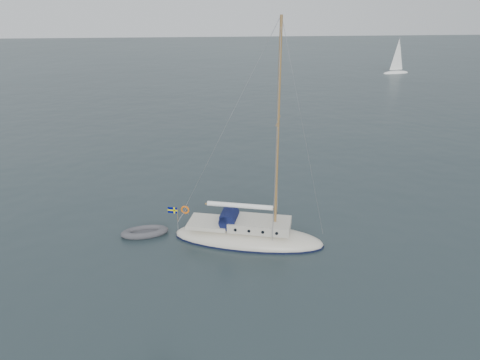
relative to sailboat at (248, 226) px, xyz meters
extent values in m
plane|color=black|center=(1.64, -0.22, -1.03)|extent=(300.00, 300.00, 0.00)
ellipsoid|color=beige|center=(0.00, 0.00, -0.87)|extent=(9.04, 2.81, 1.51)
cube|color=beige|center=(0.70, 0.00, 0.16)|extent=(3.62, 1.91, 0.55)
cube|color=beige|center=(-2.41, 0.00, 0.00)|extent=(2.41, 1.91, 0.25)
cylinder|color=#0E143C|center=(-1.16, 0.00, 0.44)|extent=(0.96, 1.66, 0.96)
cube|color=#0E143C|center=(-1.36, 0.00, 0.64)|extent=(0.45, 1.66, 0.40)
cylinder|color=olive|center=(1.60, 0.00, 5.90)|extent=(0.15, 0.15, 12.05)
cylinder|color=olive|center=(1.60, 0.00, 6.51)|extent=(0.05, 2.21, 0.05)
cylinder|color=olive|center=(-0.51, 0.00, 1.23)|extent=(4.22, 0.10, 0.10)
cylinder|color=white|center=(-0.51, 0.00, 1.28)|extent=(3.92, 0.28, 0.28)
cylinder|color=#96979F|center=(-4.02, 0.00, 0.43)|extent=(0.04, 2.21, 0.04)
torus|color=orange|center=(-4.07, 0.60, 0.43)|extent=(0.54, 0.10, 0.54)
cylinder|color=olive|center=(-4.37, 0.00, 0.33)|extent=(0.03, 0.03, 0.90)
cube|color=#00065A|center=(-4.67, 0.00, 0.63)|extent=(0.60, 0.02, 0.38)
cube|color=#ECDD03|center=(-4.67, 0.00, 0.63)|extent=(0.62, 0.03, 0.09)
cube|color=#ECDD03|center=(-4.56, 0.00, 0.63)|extent=(0.09, 0.03, 0.40)
cylinder|color=black|center=(-0.61, 0.96, 0.16)|extent=(0.18, 0.06, 0.18)
cylinder|color=black|center=(-0.61, -0.96, 0.16)|extent=(0.18, 0.06, 0.18)
cylinder|color=black|center=(0.20, 0.96, 0.16)|extent=(0.18, 0.06, 0.18)
cylinder|color=black|center=(0.20, -0.96, 0.16)|extent=(0.18, 0.06, 0.18)
cylinder|color=black|center=(1.00, 0.96, 0.16)|extent=(0.18, 0.06, 0.18)
cylinder|color=black|center=(1.00, -0.96, 0.16)|extent=(0.18, 0.06, 0.18)
cylinder|color=black|center=(1.80, 0.96, 0.16)|extent=(0.18, 0.06, 0.18)
cylinder|color=black|center=(1.80, -0.96, 0.16)|extent=(0.18, 0.06, 0.18)
cube|color=#47474C|center=(-6.30, 1.39, -0.90)|extent=(1.78, 0.73, 0.10)
ellipsoid|color=white|center=(35.41, 62.25, -0.98)|extent=(5.34, 1.78, 0.89)
cylinder|color=#96979F|center=(35.41, 62.25, 2.53)|extent=(0.09, 0.09, 6.23)
cone|color=white|center=(35.37, 62.25, 2.53)|extent=(2.85, 2.85, 5.78)
camera|label=1|loc=(-2.90, -24.79, 12.82)|focal=35.00mm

